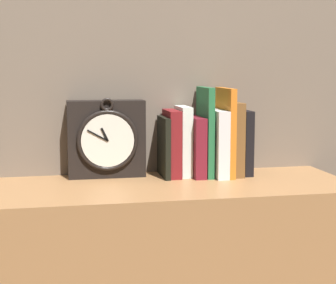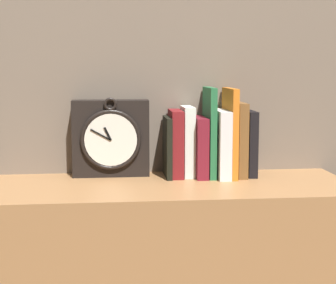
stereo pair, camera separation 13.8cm
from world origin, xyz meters
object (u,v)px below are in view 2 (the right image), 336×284
at_px(book_slot4_green, 209,132).
at_px(clock, 111,138).
at_px(book_slot1_maroon, 176,143).
at_px(book_slot2_white, 188,141).
at_px(book_slot0_black, 167,147).
at_px(book_slot6_orange, 230,133).
at_px(book_slot7_brown, 238,139).
at_px(book_slot5_white, 221,143).
at_px(book_slot8_black, 249,143).
at_px(book_slot3_maroon, 200,147).

bearing_deg(book_slot4_green, clock, 173.77).
distance_m(book_slot1_maroon, book_slot2_white, 0.04).
xyz_separation_m(book_slot0_black, book_slot6_orange, (0.18, -0.01, 0.04)).
relative_size(book_slot4_green, book_slot7_brown, 1.20).
distance_m(book_slot4_green, book_slot6_orange, 0.06).
distance_m(book_slot5_white, book_slot8_black, 0.09).
bearing_deg(book_slot5_white, book_slot0_black, 174.86).
relative_size(clock, book_slot1_maroon, 1.20).
height_order(clock, book_slot3_maroon, clock).
xyz_separation_m(book_slot1_maroon, book_slot5_white, (0.13, -0.02, 0.00)).
relative_size(book_slot0_black, book_slot1_maroon, 0.90).
bearing_deg(book_slot2_white, book_slot8_black, -2.10).
height_order(book_slot2_white, book_slot6_orange, book_slot6_orange).
distance_m(book_slot6_orange, book_slot7_brown, 0.03).
bearing_deg(clock, book_slot6_orange, -6.61).
relative_size(book_slot2_white, book_slot8_black, 1.07).
xyz_separation_m(book_slot0_black, book_slot7_brown, (0.21, -0.00, 0.02)).
bearing_deg(book_slot4_green, book_slot5_white, -17.34).
bearing_deg(book_slot6_orange, clock, 173.39).
height_order(book_slot0_black, book_slot4_green, book_slot4_green).
distance_m(book_slot2_white, book_slot8_black, 0.18).
relative_size(book_slot6_orange, book_slot7_brown, 1.19).
xyz_separation_m(clock, book_slot1_maroon, (0.19, -0.02, -0.01)).
height_order(book_slot0_black, book_slot2_white, book_slot2_white).
xyz_separation_m(book_slot3_maroon, book_slot7_brown, (0.11, 0.00, 0.02)).
bearing_deg(book_slot3_maroon, book_slot0_black, 176.87).
relative_size(book_slot2_white, book_slot7_brown, 0.94).
bearing_deg(book_slot8_black, book_slot5_white, -169.57).
bearing_deg(book_slot4_green, book_slot6_orange, -8.43).
bearing_deg(book_slot0_black, book_slot2_white, 8.27).
bearing_deg(book_slot7_brown, book_slot3_maroon, -179.84).
bearing_deg(book_slot5_white, book_slot8_black, 10.43).
relative_size(book_slot1_maroon, book_slot5_white, 1.00).
bearing_deg(book_slot0_black, book_slot4_green, -1.86).
xyz_separation_m(clock, book_slot0_black, (0.16, -0.03, -0.02)).
height_order(book_slot1_maroon, book_slot3_maroon, book_slot1_maroon).
distance_m(clock, book_slot4_green, 0.28).
relative_size(book_slot0_black, book_slot2_white, 0.86).
bearing_deg(book_slot5_white, book_slot1_maroon, 172.44).
relative_size(book_slot1_maroon, book_slot8_black, 1.01).
height_order(clock, book_slot8_black, clock).
xyz_separation_m(clock, book_slot7_brown, (0.37, -0.03, -0.00)).
relative_size(book_slot2_white, book_slot5_white, 1.05).
xyz_separation_m(clock, book_slot3_maroon, (0.25, -0.03, -0.02)).
bearing_deg(book_slot4_green, book_slot2_white, 168.45).
bearing_deg(book_slot1_maroon, book_slot3_maroon, -6.99).
relative_size(book_slot0_black, book_slot4_green, 0.67).
height_order(book_slot2_white, book_slot7_brown, book_slot7_brown).
height_order(book_slot1_maroon, book_slot2_white, book_slot2_white).
xyz_separation_m(book_slot2_white, book_slot4_green, (0.06, -0.01, 0.03)).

